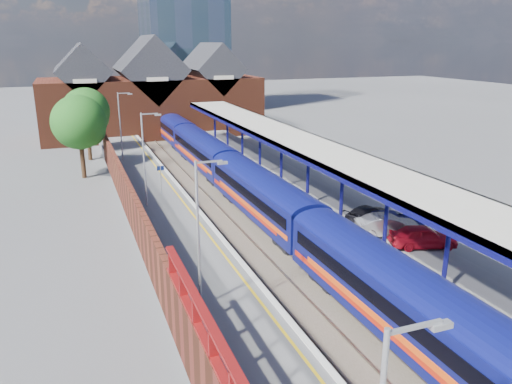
# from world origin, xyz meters

# --- Properties ---
(ground) EXTENTS (240.00, 240.00, 0.00)m
(ground) POSITION_xyz_m (0.00, 30.00, 0.00)
(ground) COLOR #5B5B5E
(ground) RESTS_ON ground
(ballast_bed) EXTENTS (6.00, 76.00, 0.06)m
(ballast_bed) POSITION_xyz_m (0.00, 20.00, 0.03)
(ballast_bed) COLOR #473D33
(ballast_bed) RESTS_ON ground
(rails) EXTENTS (4.51, 76.00, 0.14)m
(rails) POSITION_xyz_m (0.00, 20.00, 0.12)
(rails) COLOR slate
(rails) RESTS_ON ground
(left_platform) EXTENTS (5.00, 76.00, 1.00)m
(left_platform) POSITION_xyz_m (-5.50, 20.00, 0.50)
(left_platform) COLOR #565659
(left_platform) RESTS_ON ground
(right_platform) EXTENTS (6.00, 76.00, 1.00)m
(right_platform) POSITION_xyz_m (6.00, 20.00, 0.50)
(right_platform) COLOR #565659
(right_platform) RESTS_ON ground
(coping_left) EXTENTS (0.30, 76.00, 0.05)m
(coping_left) POSITION_xyz_m (-3.15, 20.00, 1.02)
(coping_left) COLOR silver
(coping_left) RESTS_ON left_platform
(coping_right) EXTENTS (0.30, 76.00, 0.05)m
(coping_right) POSITION_xyz_m (3.15, 20.00, 1.02)
(coping_right) COLOR silver
(coping_right) RESTS_ON right_platform
(yellow_line) EXTENTS (0.14, 76.00, 0.01)m
(yellow_line) POSITION_xyz_m (-3.75, 20.00, 1.01)
(yellow_line) COLOR yellow
(yellow_line) RESTS_ON left_platform
(train) EXTENTS (2.94, 65.92, 3.45)m
(train) POSITION_xyz_m (1.49, 26.64, 2.12)
(train) COLOR #0D125D
(train) RESTS_ON ground
(canopy) EXTENTS (4.50, 52.00, 4.48)m
(canopy) POSITION_xyz_m (5.48, 21.95, 5.25)
(canopy) COLOR #0F0F59
(canopy) RESTS_ON right_platform
(lamp_post_b) EXTENTS (1.48, 0.18, 7.00)m
(lamp_post_b) POSITION_xyz_m (-6.36, 6.00, 4.99)
(lamp_post_b) COLOR #A5A8AA
(lamp_post_b) RESTS_ON left_platform
(lamp_post_c) EXTENTS (1.48, 0.18, 7.00)m
(lamp_post_c) POSITION_xyz_m (-6.36, 22.00, 4.99)
(lamp_post_c) COLOR #A5A8AA
(lamp_post_c) RESTS_ON left_platform
(lamp_post_d) EXTENTS (1.48, 0.18, 7.00)m
(lamp_post_d) POSITION_xyz_m (-6.36, 38.00, 4.99)
(lamp_post_d) COLOR #A5A8AA
(lamp_post_d) RESTS_ON left_platform
(platform_sign) EXTENTS (0.55, 0.08, 2.50)m
(platform_sign) POSITION_xyz_m (-5.00, 24.00, 2.69)
(platform_sign) COLOR #A5A8AA
(platform_sign) RESTS_ON left_platform
(brick_wall) EXTENTS (0.35, 50.00, 3.86)m
(brick_wall) POSITION_xyz_m (-8.10, 13.54, 2.45)
(brick_wall) COLOR #602919
(brick_wall) RESTS_ON left_platform
(station_building) EXTENTS (30.00, 12.12, 13.78)m
(station_building) POSITION_xyz_m (0.00, 58.00, 5.45)
(station_building) COLOR #602919
(station_building) RESTS_ON ground
(tree_near) EXTENTS (5.20, 5.20, 8.10)m
(tree_near) POSITION_xyz_m (-10.35, 35.91, 5.35)
(tree_near) COLOR #382314
(tree_near) RESTS_ON ground
(tree_far) EXTENTS (5.20, 5.20, 8.10)m
(tree_far) POSITION_xyz_m (-9.35, 43.91, 5.35)
(tree_far) COLOR #382314
(tree_far) RESTS_ON ground
(parked_car_red) EXTENTS (4.31, 2.76, 1.37)m
(parked_car_red) POSITION_xyz_m (7.81, 8.07, 1.68)
(parked_car_red) COLOR #AC0E1E
(parked_car_red) RESTS_ON right_platform
(parked_car_silver) EXTENTS (4.36, 2.62, 1.36)m
(parked_car_silver) POSITION_xyz_m (6.95, 10.41, 1.68)
(parked_car_silver) COLOR #9F9FA3
(parked_car_silver) RESTS_ON right_platform
(parked_car_dark) EXTENTS (4.19, 2.85, 1.13)m
(parked_car_dark) POSITION_xyz_m (7.20, 13.08, 1.56)
(parked_car_dark) COLOR black
(parked_car_dark) RESTS_ON right_platform
(parked_car_blue) EXTENTS (4.45, 3.52, 1.12)m
(parked_car_blue) POSITION_xyz_m (8.05, 11.39, 1.56)
(parked_car_blue) COLOR navy
(parked_car_blue) RESTS_ON right_platform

